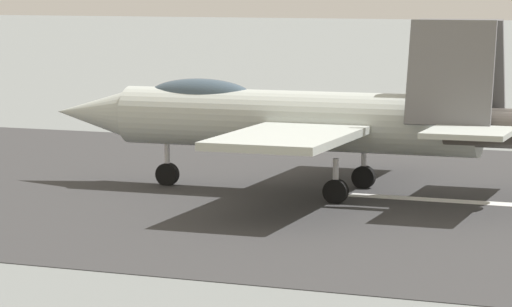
{
  "coord_description": "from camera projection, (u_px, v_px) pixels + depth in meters",
  "views": [
    {
      "loc": [
        -8.77,
        40.04,
        6.73
      ],
      "look_at": [
        4.34,
        7.29,
        2.2
      ],
      "focal_mm": 93.57,
      "sensor_mm": 36.0,
      "label": 1
    }
  ],
  "objects": [
    {
      "name": "ground_plane",
      "position": [
        475.0,
        203.0,
        40.96
      ],
      "size": [
        400.0,
        400.0,
        0.0
      ],
      "primitive_type": "plane",
      "color": "slate"
    },
    {
      "name": "fighter_jet",
      "position": [
        297.0,
        118.0,
        42.62
      ],
      "size": [
        16.0,
        13.58,
        5.62
      ],
      "color": "#B2BAB4",
      "rests_on": "ground"
    },
    {
      "name": "runway_strip",
      "position": [
        476.0,
        203.0,
        40.95
      ],
      "size": [
        240.0,
        26.0,
        0.02
      ],
      "color": "#353536",
      "rests_on": "ground"
    }
  ]
}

